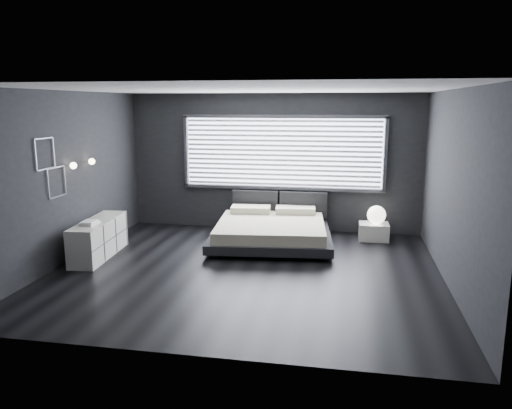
# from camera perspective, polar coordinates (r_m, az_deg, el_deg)

# --- Properties ---
(room) EXTENTS (6.04, 6.00, 2.80)m
(room) POSITION_cam_1_polar(r_m,az_deg,el_deg) (7.60, -1.17, 2.44)
(room) COLOR black
(room) RESTS_ON ground
(window) EXTENTS (4.14, 0.09, 1.52)m
(window) POSITION_cam_1_polar(r_m,az_deg,el_deg) (10.18, 3.02, 5.92)
(window) COLOR white
(window) RESTS_ON ground
(headboard) EXTENTS (1.96, 0.16, 0.52)m
(headboard) POSITION_cam_1_polar(r_m,az_deg,el_deg) (10.28, 2.66, 0.11)
(headboard) COLOR black
(headboard) RESTS_ON ground
(sconce_near) EXTENTS (0.18, 0.11, 0.11)m
(sconce_near) POSITION_cam_1_polar(r_m,az_deg,el_deg) (8.67, -20.17, 4.20)
(sconce_near) COLOR silver
(sconce_near) RESTS_ON ground
(sconce_far) EXTENTS (0.18, 0.11, 0.11)m
(sconce_far) POSITION_cam_1_polar(r_m,az_deg,el_deg) (9.19, -18.28, 4.69)
(sconce_far) COLOR silver
(sconce_far) RESTS_ON ground
(wall_art_upper) EXTENTS (0.01, 0.48, 0.48)m
(wall_art_upper) POSITION_cam_1_polar(r_m,az_deg,el_deg) (8.19, -22.97, 5.37)
(wall_art_upper) COLOR #47474C
(wall_art_upper) RESTS_ON ground
(wall_art_lower) EXTENTS (0.01, 0.48, 0.48)m
(wall_art_lower) POSITION_cam_1_polar(r_m,az_deg,el_deg) (8.45, -21.80, 2.40)
(wall_art_lower) COLOR #47474C
(wall_art_lower) RESTS_ON ground
(bed) EXTENTS (2.39, 2.30, 0.57)m
(bed) POSITION_cam_1_polar(r_m,az_deg,el_deg) (9.34, 1.73, -2.97)
(bed) COLOR black
(bed) RESTS_ON ground
(nightstand) EXTENTS (0.57, 0.48, 0.32)m
(nightstand) POSITION_cam_1_polar(r_m,az_deg,el_deg) (9.92, 13.29, -3.03)
(nightstand) COLOR silver
(nightstand) RESTS_ON ground
(orb_lamp) EXTENTS (0.35, 0.35, 0.35)m
(orb_lamp) POSITION_cam_1_polar(r_m,az_deg,el_deg) (9.82, 13.60, -1.16)
(orb_lamp) COLOR white
(orb_lamp) RESTS_ON nightstand
(dresser) EXTENTS (0.58, 1.62, 0.64)m
(dresser) POSITION_cam_1_polar(r_m,az_deg,el_deg) (9.00, -17.52, -3.71)
(dresser) COLOR silver
(dresser) RESTS_ON ground
(book_stack) EXTENTS (0.25, 0.33, 0.06)m
(book_stack) POSITION_cam_1_polar(r_m,az_deg,el_deg) (8.66, -18.53, -1.98)
(book_stack) COLOR white
(book_stack) RESTS_ON dresser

